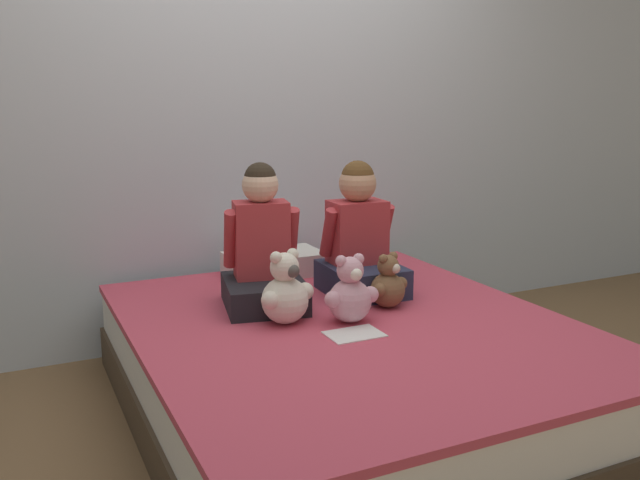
# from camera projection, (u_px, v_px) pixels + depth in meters

# --- Properties ---
(ground_plane) EXTENTS (14.00, 14.00, 0.00)m
(ground_plane) POSITION_uv_depth(u_px,v_px,m) (349.00, 414.00, 2.79)
(ground_plane) COLOR brown
(wall_behind_bed) EXTENTS (8.00, 0.06, 2.50)m
(wall_behind_bed) POSITION_uv_depth(u_px,v_px,m) (251.00, 102.00, 3.49)
(wall_behind_bed) COLOR silver
(wall_behind_bed) RESTS_ON ground_plane
(bed) EXTENTS (1.68, 1.98, 0.40)m
(bed) POSITION_uv_depth(u_px,v_px,m) (349.00, 369.00, 2.74)
(bed) COLOR #473828
(bed) RESTS_ON ground_plane
(child_on_left) EXTENTS (0.40, 0.44, 0.61)m
(child_on_left) POSITION_uv_depth(u_px,v_px,m) (262.00, 253.00, 2.87)
(child_on_left) COLOR black
(child_on_left) RESTS_ON bed
(child_on_right) EXTENTS (0.34, 0.39, 0.60)m
(child_on_right) POSITION_uv_depth(u_px,v_px,m) (359.00, 241.00, 3.07)
(child_on_right) COLOR #282D47
(child_on_right) RESTS_ON bed
(teddy_bear_held_by_left_child) EXTENTS (0.24, 0.19, 0.30)m
(teddy_bear_held_by_left_child) POSITION_uv_depth(u_px,v_px,m) (285.00, 293.00, 2.66)
(teddy_bear_held_by_left_child) COLOR silver
(teddy_bear_held_by_left_child) RESTS_ON bed
(teddy_bear_held_by_right_child) EXTENTS (0.19, 0.15, 0.24)m
(teddy_bear_held_by_right_child) POSITION_uv_depth(u_px,v_px,m) (388.00, 285.00, 2.87)
(teddy_bear_held_by_right_child) COLOR brown
(teddy_bear_held_by_right_child) RESTS_ON bed
(teddy_bear_between_children) EXTENTS (0.23, 0.17, 0.28)m
(teddy_bear_between_children) POSITION_uv_depth(u_px,v_px,m) (350.00, 294.00, 2.67)
(teddy_bear_between_children) COLOR #DBA3B2
(teddy_bear_between_children) RESTS_ON bed
(pillow_at_headboard) EXTENTS (0.48, 0.29, 0.11)m
(pillow_at_headboard) POSITION_uv_depth(u_px,v_px,m) (274.00, 263.00, 3.41)
(pillow_at_headboard) COLOR silver
(pillow_at_headboard) RESTS_ON bed
(sign_card) EXTENTS (0.21, 0.15, 0.00)m
(sign_card) POSITION_uv_depth(u_px,v_px,m) (354.00, 334.00, 2.56)
(sign_card) COLOR white
(sign_card) RESTS_ON bed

